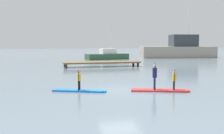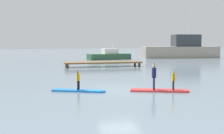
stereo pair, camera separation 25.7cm
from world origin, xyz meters
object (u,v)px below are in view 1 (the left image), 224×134
motor_boat_small_navy (107,55)px  paddleboard_near (79,91)px  paddler_adult (155,75)px  paddleboard_far (160,90)px  paddler_child_solo (79,79)px  fishing_boat_white_large (179,50)px  paddler_child_front (174,79)px

motor_boat_small_navy → paddleboard_near: bearing=-106.7°
paddler_adult → motor_boat_small_navy: motor_boat_small_navy is taller
paddleboard_far → paddler_child_solo: bearing=167.2°
paddler_child_solo → fishing_boat_white_large: 39.79m
paddler_adult → motor_boat_small_navy: bearing=81.6°
paddleboard_near → fishing_boat_white_large: (24.00, 31.71, 1.56)m
paddler_child_front → fishing_boat_white_large: bearing=61.0°
paddler_adult → paddleboard_near: bearing=167.4°
paddleboard_near → paddleboard_far: (4.81, -1.11, -0.00)m
paddler_adult → fishing_boat_white_large: fishing_boat_white_large is taller
paddleboard_near → motor_boat_small_navy: 31.84m
paddler_child_front → fishing_boat_white_large: (18.39, 33.12, 0.86)m
paddler_child_solo → paddleboard_far: (4.81, -1.10, -0.70)m
paddler_child_solo → paddleboard_far: bearing=-12.8°
paddler_child_front → motor_boat_small_navy: (3.55, 31.90, -0.06)m
paddleboard_near → paddleboard_far: 4.94m
paddler_child_solo → paddleboard_far: 4.99m
paddleboard_near → paddler_child_solo: size_ratio=2.61×
paddleboard_near → paddleboard_far: bearing=-13.0°
paddleboard_far → paddler_child_front: paddler_child_front is taller
paddler_child_front → fishing_boat_white_large: fishing_boat_white_large is taller
paddler_adult → paddler_child_front: paddler_adult is taller
motor_boat_small_navy → paddleboard_far: bearing=-97.8°
paddler_adult → paddler_child_front: bearing=-20.1°
paddleboard_near → paddler_adult: (4.50, -1.00, 0.93)m
paddler_child_front → paddler_child_solo: bearing=166.0°
paddleboard_near → paddler_child_front: bearing=-14.1°
paddler_adult → paddler_child_front: (1.10, -0.40, -0.24)m
motor_boat_small_navy → fishing_boat_white_large: bearing=4.7°
fishing_boat_white_large → motor_boat_small_navy: (-14.84, -1.23, -0.93)m
paddleboard_near → paddleboard_far: size_ratio=0.90×
paddleboard_near → motor_boat_small_navy: (9.16, 30.49, 0.63)m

